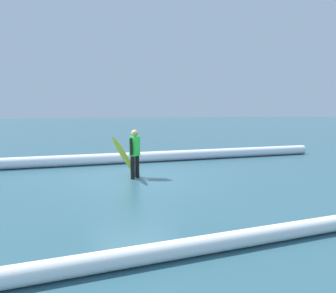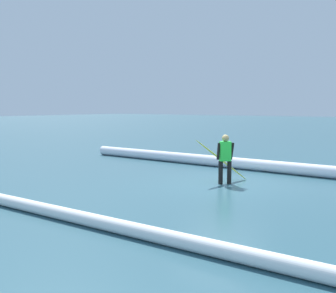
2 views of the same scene
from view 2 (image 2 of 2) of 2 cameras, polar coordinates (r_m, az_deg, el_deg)
The scene contains 5 objects.
ground_plane at distance 13.06m, azimuth 7.21°, elevation -5.23°, with size 173.74×173.74×0.00m, color #2D5664.
surfer at distance 13.06m, azimuth 7.89°, elevation -1.37°, with size 0.40×0.49×1.56m.
surfboard at distance 13.47m, azimuth 7.41°, elevation -1.89°, with size 1.21×1.72×1.42m.
wave_crest_foreground at distance 15.77m, azimuth 14.23°, elevation -2.69°, with size 0.44×0.44×18.20m, color white.
wave_crest_midground at distance 8.26m, azimuth -7.83°, elevation -10.65°, with size 0.28×0.28×19.23m, color white.
Camera 2 is at (-6.32, 11.17, 2.44)m, focal length 44.17 mm.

